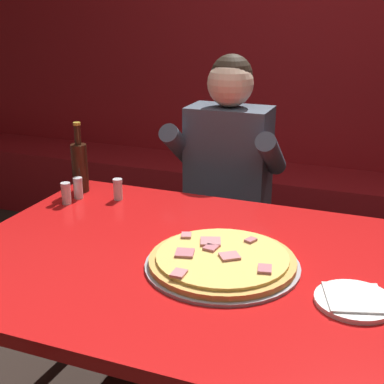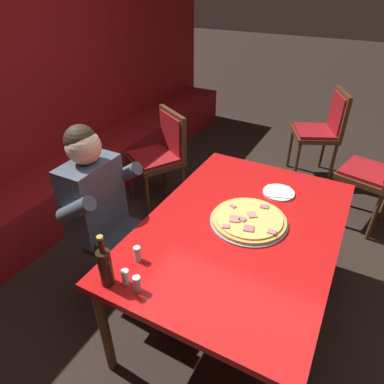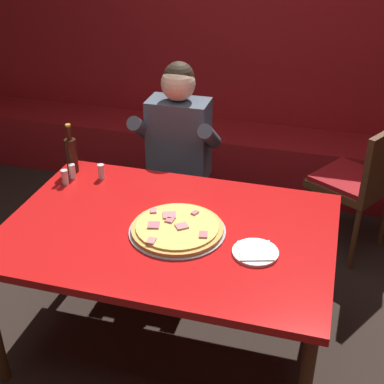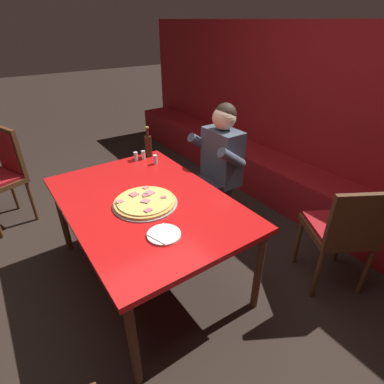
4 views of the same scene
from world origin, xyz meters
name	(u,v)px [view 2 (image 2 of 4)]	position (x,y,z in m)	size (l,w,h in m)	color
ground_plane	(233,308)	(0.00, 0.00, 0.00)	(24.00, 24.00, 0.00)	black
booth_bench	(39,209)	(0.00, 1.86, 0.23)	(6.46, 0.48, 0.46)	maroon
main_dining_table	(240,234)	(0.00, 0.00, 0.68)	(1.59, 1.08, 0.74)	#4C2D19
pizza	(249,220)	(0.05, -0.03, 0.76)	(0.46, 0.46, 0.05)	#9E9EA3
plate_white_paper	(279,192)	(0.44, -0.10, 0.75)	(0.21, 0.21, 0.02)	white
beer_bottle	(105,266)	(-0.71, 0.41, 0.85)	(0.07, 0.07, 0.29)	black
shaker_black_pepper	(126,278)	(-0.67, 0.33, 0.78)	(0.04, 0.04, 0.09)	silver
shaker_parmesan	(137,254)	(-0.52, 0.37, 0.78)	(0.04, 0.04, 0.09)	silver
shaker_red_pepper_flakes	(137,284)	(-0.68, 0.26, 0.78)	(0.04, 0.04, 0.09)	silver
diner_seated_blue_shirt	(105,211)	(-0.23, 0.84, 0.71)	(0.53, 0.53, 1.27)	black
dining_chair_far_left	(162,151)	(0.93, 1.15, 0.56)	(0.60, 0.60, 0.93)	#4C2D19
dining_chair_near_left	(381,167)	(1.46, -0.71, 0.60)	(0.53, 0.53, 1.04)	#4C2D19
dining_chair_near_right	(323,127)	(2.18, -0.11, 0.58)	(0.58, 0.58, 0.98)	#4C2D19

